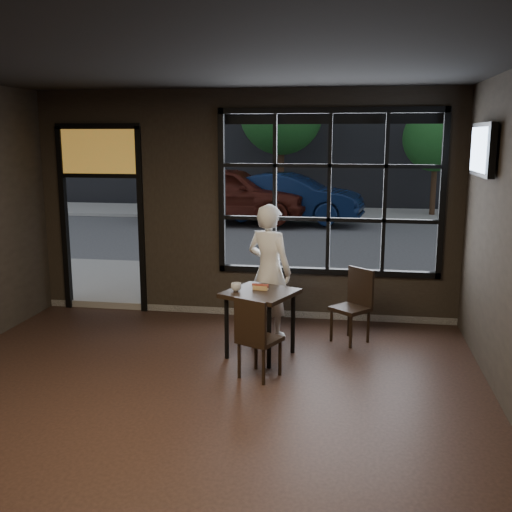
% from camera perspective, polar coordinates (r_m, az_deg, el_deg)
% --- Properties ---
extents(floor, '(6.00, 7.00, 0.02)m').
position_cam_1_polar(floor, '(5.60, -8.01, -16.07)').
color(floor, black).
rests_on(floor, ground).
extents(ceiling, '(6.00, 7.00, 0.02)m').
position_cam_1_polar(ceiling, '(5.02, -9.07, 18.64)').
color(ceiling, black).
rests_on(ceiling, ground).
extents(window_frame, '(3.06, 0.12, 2.28)m').
position_cam_1_polar(window_frame, '(8.28, 6.97, 5.99)').
color(window_frame, black).
rests_on(window_frame, ground).
extents(stained_transom, '(1.20, 0.06, 0.70)m').
position_cam_1_polar(stained_transom, '(9.01, -14.72, 9.64)').
color(stained_transom, orange).
rests_on(stained_transom, ground).
extents(street_asphalt, '(60.00, 41.00, 0.04)m').
position_cam_1_polar(street_asphalt, '(28.89, 6.25, 6.14)').
color(street_asphalt, '#545456').
rests_on(street_asphalt, ground).
extents(building_across, '(28.00, 12.00, 15.00)m').
position_cam_1_polar(building_across, '(28.22, 6.48, 21.35)').
color(building_across, '#5B5956').
rests_on(building_across, ground).
extents(cafe_table, '(0.95, 0.95, 0.79)m').
position_cam_1_polar(cafe_table, '(7.09, 0.41, -6.44)').
color(cafe_table, black).
rests_on(cafe_table, floor).
extents(chair_near, '(0.52, 0.52, 0.90)m').
position_cam_1_polar(chair_near, '(6.46, 0.35, -7.70)').
color(chair_near, black).
rests_on(chair_near, floor).
extents(chair_window, '(0.57, 0.57, 0.93)m').
position_cam_1_polar(chair_window, '(7.62, 8.98, -4.75)').
color(chair_window, black).
rests_on(chair_window, floor).
extents(man, '(0.75, 0.64, 1.73)m').
position_cam_1_polar(man, '(7.68, 1.26, -1.42)').
color(man, white).
rests_on(man, floor).
extents(hotdog, '(0.21, 0.11, 0.06)m').
position_cam_1_polar(hotdog, '(7.04, 0.42, -2.99)').
color(hotdog, tan).
rests_on(hotdog, cafe_table).
extents(cup, '(0.16, 0.16, 0.10)m').
position_cam_1_polar(cup, '(6.97, -1.90, -2.97)').
color(cup, silver).
rests_on(cup, cafe_table).
extents(tv, '(0.11, 1.00, 0.58)m').
position_cam_1_polar(tv, '(7.16, 20.82, 9.45)').
color(tv, black).
rests_on(tv, wall_right).
extents(navy_car, '(4.41, 2.03, 1.40)m').
position_cam_1_polar(navy_car, '(17.66, 3.23, 5.60)').
color(navy_car, '#091634').
rests_on(navy_car, street_asphalt).
extents(maroon_car, '(4.85, 2.14, 1.62)m').
position_cam_1_polar(maroon_car, '(17.72, -2.54, 5.99)').
color(maroon_car, '#45160E').
rests_on(maroon_car, street_asphalt).
extents(tree_left, '(2.75, 2.75, 4.69)m').
position_cam_1_polar(tree_left, '(20.14, 2.41, 13.45)').
color(tree_left, '#332114').
rests_on(tree_left, street_asphalt).
extents(tree_right, '(2.07, 2.07, 3.53)m').
position_cam_1_polar(tree_right, '(19.86, 16.79, 10.66)').
color(tree_right, '#332114').
rests_on(tree_right, street_asphalt).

